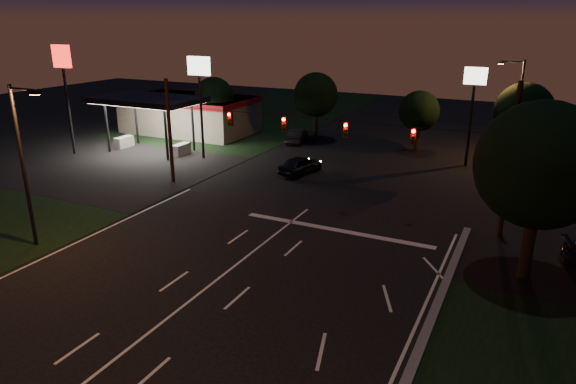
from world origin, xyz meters
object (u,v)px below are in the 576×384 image
Objects in this scene: utility_pole_right at (499,235)px; tree_right_near at (541,166)px; car_oncoming_a at (300,165)px; car_oncoming_b at (297,136)px.

utility_pole_right is 1.03× the size of tree_right_near.
tree_right_near is at bearing 159.73° from car_oncoming_a.
tree_right_near is at bearing -72.47° from utility_pole_right.
utility_pole_right is 2.07× the size of car_oncoming_a.
car_oncoming_b is at bearing -50.99° from car_oncoming_a.
utility_pole_right is at bearing 170.55° from car_oncoming_a.
car_oncoming_a is (-17.50, 11.30, -4.93)m from tree_right_near.
car_oncoming_a is (-15.97, 6.46, 0.74)m from utility_pole_right.
car_oncoming_b is at bearing 141.72° from utility_pole_right.
car_oncoming_b is (-21.00, 16.57, 0.72)m from utility_pole_right.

